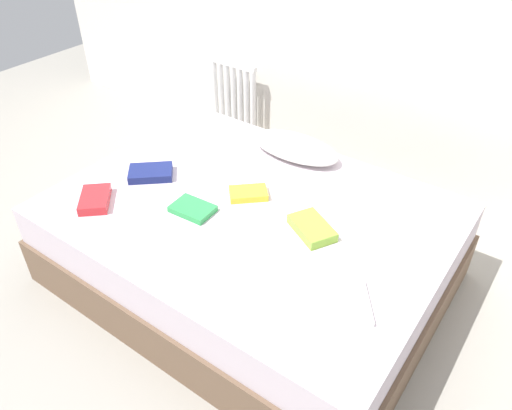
# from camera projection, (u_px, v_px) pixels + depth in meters

# --- Properties ---
(ground_plane) EXTENTS (8.00, 8.00, 0.00)m
(ground_plane) POSITION_uv_depth(u_px,v_px,m) (251.00, 276.00, 2.83)
(ground_plane) COLOR #9E998E
(bed) EXTENTS (2.00, 1.50, 0.50)m
(bed) POSITION_uv_depth(u_px,v_px,m) (251.00, 244.00, 2.68)
(bed) COLOR brown
(bed) RESTS_ON ground
(radiator) EXTENTS (0.42, 0.04, 0.55)m
(radiator) POSITION_uv_depth(u_px,v_px,m) (234.00, 96.00, 3.86)
(radiator) COLOR white
(radiator) RESTS_ON ground
(pillow) EXTENTS (0.56, 0.28, 0.10)m
(pillow) POSITION_uv_depth(u_px,v_px,m) (295.00, 147.00, 2.91)
(pillow) COLOR white
(pillow) RESTS_ON bed
(textbook_white) EXTENTS (0.27, 0.29, 0.02)m
(textbook_white) POSITION_uv_depth(u_px,v_px,m) (350.00, 302.00, 2.00)
(textbook_white) COLOR white
(textbook_white) RESTS_ON bed
(textbook_yellow) EXTENTS (0.23, 0.23, 0.04)m
(textbook_yellow) POSITION_uv_depth(u_px,v_px,m) (248.00, 193.00, 2.60)
(textbook_yellow) COLOR yellow
(textbook_yellow) RESTS_ON bed
(textbook_lime) EXTENTS (0.28, 0.24, 0.05)m
(textbook_lime) POSITION_uv_depth(u_px,v_px,m) (312.00, 228.00, 2.36)
(textbook_lime) COLOR #8CC638
(textbook_lime) RESTS_ON bed
(textbook_red) EXTENTS (0.25, 0.26, 0.05)m
(textbook_red) POSITION_uv_depth(u_px,v_px,m) (95.00, 199.00, 2.54)
(textbook_red) COLOR red
(textbook_red) RESTS_ON bed
(textbook_navy) EXTENTS (0.28, 0.28, 0.04)m
(textbook_navy) POSITION_uv_depth(u_px,v_px,m) (151.00, 173.00, 2.75)
(textbook_navy) COLOR navy
(textbook_navy) RESTS_ON bed
(textbook_green) EXTENTS (0.22, 0.16, 0.03)m
(textbook_green) POSITION_uv_depth(u_px,v_px,m) (193.00, 209.00, 2.49)
(textbook_green) COLOR green
(textbook_green) RESTS_ON bed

